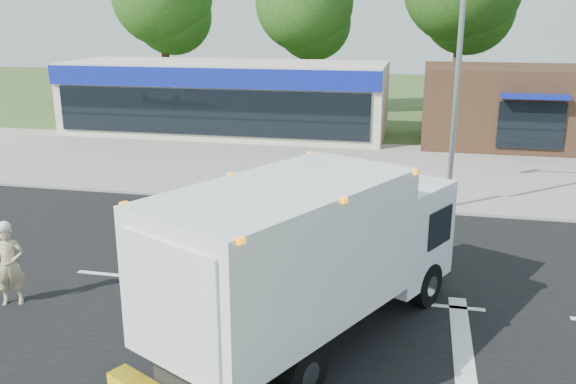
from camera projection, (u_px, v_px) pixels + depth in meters
The scene contains 11 objects.
ground at pixel (328, 296), 14.55m from camera, with size 120.00×120.00×0.00m, color #385123.
road_asphalt at pixel (328, 296), 14.55m from camera, with size 60.00×14.00×0.02m, color black.
sidewalk at pixel (362, 198), 22.23m from camera, with size 60.00×2.40×0.12m, color gray.
parking_apron at pixel (375, 163), 27.69m from camera, with size 60.00×9.00×0.02m, color gray.
lane_markings at pixel (381, 328), 13.00m from camera, with size 55.20×7.00×0.01m.
ems_box_truck at pixel (312, 249), 11.95m from camera, with size 5.82×8.20×3.53m.
emergency_worker at pixel (9, 264), 13.90m from camera, with size 0.82×0.70×2.02m.
retail_strip_mall at pixel (225, 98), 34.55m from camera, with size 18.00×6.20×4.00m.
brown_storefront at pixel (522, 106), 31.32m from camera, with size 10.00×6.70×4.00m.
traffic_signal_pole at pixel (438, 65), 19.84m from camera, with size 3.51×0.25×8.00m.
background_trees at pixel (384, 1), 39.12m from camera, with size 36.77×7.39×12.10m.
Camera 1 is at (1.90, -13.20, 6.42)m, focal length 38.00 mm.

